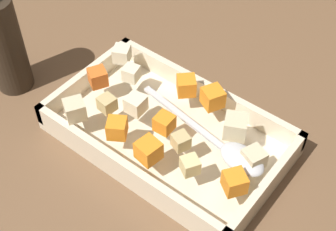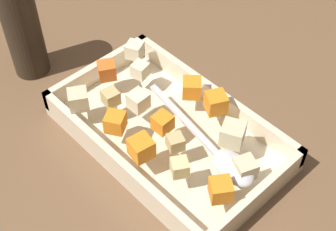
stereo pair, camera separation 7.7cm
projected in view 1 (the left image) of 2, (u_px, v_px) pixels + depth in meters
The scene contains 20 objects.
ground_plane at pixel (168, 136), 0.82m from camera, with size 4.00×4.00×0.00m, color brown.
baking_dish at pixel (168, 135), 0.80m from camera, with size 0.37×0.22×0.05m.
carrot_chunk_mid_left at pixel (164, 123), 0.75m from camera, with size 0.03×0.03×0.03m, color orange.
carrot_chunk_front_center at pixel (235, 182), 0.68m from camera, with size 0.03×0.03×0.03m, color orange.
carrot_chunk_corner_se at pixel (213, 97), 0.79m from camera, with size 0.03×0.03×0.03m, color orange.
carrot_chunk_under_handle at pixel (117, 128), 0.75m from camera, with size 0.03×0.03×0.03m, color orange.
carrot_chunk_corner_nw at pixel (186, 86), 0.81m from camera, with size 0.03×0.03×0.03m, color orange.
carrot_chunk_near_spoon at pixel (98, 77), 0.82m from camera, with size 0.03×0.03×0.03m, color orange.
carrot_chunk_corner_ne at pixel (148, 151), 0.72m from camera, with size 0.03×0.03×0.03m, color orange.
potato_chunk_far_right at pixel (235, 126), 0.75m from camera, with size 0.03×0.03×0.03m, color beige.
potato_chunk_back_center at pixel (122, 54), 0.86m from camera, with size 0.03×0.03×0.03m, color beige.
potato_chunk_far_left at pixel (254, 157), 0.71m from camera, with size 0.03×0.03×0.03m, color beige.
potato_chunk_heap_side at pixel (190, 165), 0.70m from camera, with size 0.02×0.02×0.02m, color #E0CC89.
potato_chunk_corner_sw at pixel (107, 104), 0.78m from camera, with size 0.02×0.02×0.02m, color tan.
potato_chunk_near_right at pixel (131, 73), 0.83m from camera, with size 0.02×0.02×0.02m, color beige.
potato_chunk_mid_right at pixel (75, 109), 0.77m from camera, with size 0.03×0.03×0.03m, color beige.
potato_chunk_heap_top at pixel (136, 104), 0.78m from camera, with size 0.03×0.03×0.03m, color beige.
potato_chunk_near_left at pixel (181, 141), 0.73m from camera, with size 0.02×0.02×0.02m, color tan.
serving_spoon at pixel (235, 154), 0.72m from camera, with size 0.25×0.06×0.02m.
pepper_mill at pixel (4, 45), 0.84m from camera, with size 0.06×0.06×0.20m.
Camera 1 is at (-0.32, 0.41, 0.63)m, focal length 53.15 mm.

